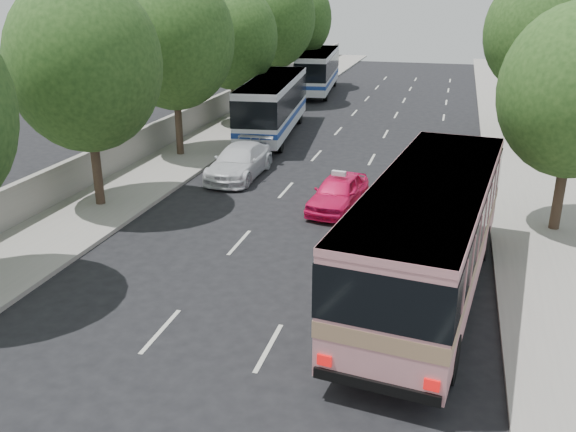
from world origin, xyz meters
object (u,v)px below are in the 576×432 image
(tour_coach_front, at_px, (273,102))
(white_pickup, at_px, (240,161))
(pink_bus, at_px, (430,225))
(tour_coach_rear, at_px, (318,68))
(pink_taxi, at_px, (338,192))

(tour_coach_front, bearing_deg, white_pickup, -90.40)
(pink_bus, relative_size, tour_coach_front, 0.99)
(white_pickup, relative_size, tour_coach_rear, 0.44)
(tour_coach_front, height_order, tour_coach_rear, tour_coach_rear)
(pink_taxi, bearing_deg, tour_coach_rear, 111.75)
(pink_bus, relative_size, white_pickup, 2.24)
(pink_bus, bearing_deg, tour_coach_front, 125.49)
(pink_bus, distance_m, tour_coach_front, 20.73)
(pink_taxi, relative_size, tour_coach_front, 0.36)
(white_pickup, distance_m, tour_coach_rear, 24.59)
(white_pickup, bearing_deg, pink_taxi, -30.51)
(pink_taxi, relative_size, tour_coach_rear, 0.36)
(white_pickup, height_order, tour_coach_rear, tour_coach_rear)
(pink_taxi, bearing_deg, tour_coach_front, 125.24)
(white_pickup, height_order, tour_coach_front, tour_coach_front)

